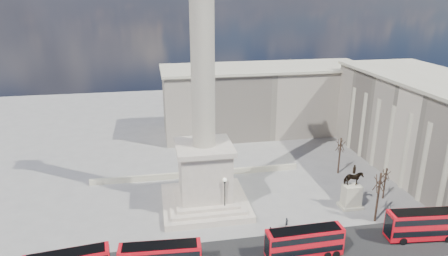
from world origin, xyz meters
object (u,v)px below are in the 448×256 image
victorian_lamp (225,194)px  pedestrian_walking (287,223)px  pedestrian_standing (422,217)px  pedestrian_crossing (270,232)px  nelsons_column (204,132)px  red_bus_c (305,242)px  red_bus_d (426,224)px  equestrian_statue (352,193)px

victorian_lamp → pedestrian_walking: bearing=-27.8°
victorian_lamp → pedestrian_standing: victorian_lamp is taller
pedestrian_crossing → victorian_lamp: bearing=31.8°
nelsons_column → victorian_lamp: 10.26m
pedestrian_standing → nelsons_column: bearing=-48.8°
red_bus_c → pedestrian_walking: red_bus_c is taller
red_bus_d → victorian_lamp: victorian_lamp is taller
pedestrian_standing → red_bus_d: bearing=29.3°
equestrian_statue → pedestrian_walking: (-12.34, -3.80, -1.83)m
nelsons_column → red_bus_c: bearing=-55.1°
victorian_lamp → pedestrian_crossing: 9.09m
nelsons_column → red_bus_d: bearing=-27.3°
equestrian_statue → pedestrian_standing: 10.75m
victorian_lamp → equestrian_statue: size_ratio=0.89×
red_bus_d → pedestrian_walking: size_ratio=7.18×
victorian_lamp → pedestrian_standing: size_ratio=3.50×
nelsons_column → pedestrian_standing: (32.01, -11.50, -11.95)m
pedestrian_walking → victorian_lamp: bearing=128.8°
pedestrian_crossing → equestrian_statue: bearing=-78.2°
pedestrian_walking → pedestrian_standing: bearing=-30.6°
red_bus_d → pedestrian_crossing: size_ratio=7.01×
red_bus_c → victorian_lamp: victorian_lamp is taller
red_bus_d → equestrian_statue: 11.92m
red_bus_c → victorian_lamp: (-8.66, 11.73, 1.76)m
red_bus_c → victorian_lamp: bearing=125.3°
nelsons_column → equestrian_statue: nelsons_column is taller
red_bus_c → pedestrian_walking: 7.31m
red_bus_c → nelsons_column: bearing=123.7°
pedestrian_walking → pedestrian_crossing: bearing=-171.9°
red_bus_d → pedestrian_walking: (-18.46, 6.42, -1.56)m
pedestrian_walking → pedestrian_crossing: (-3.15, -1.93, 0.02)m
victorian_lamp → equestrian_statue: bearing=-2.1°
equestrian_statue → pedestrian_standing: size_ratio=3.95×
nelsons_column → red_bus_d: size_ratio=4.46×
red_bus_d → equestrian_statue: size_ratio=1.47×
pedestrian_standing → red_bus_c: bearing=-16.7°
nelsons_column → red_bus_d: nelsons_column is taller
pedestrian_crossing → red_bus_d: bearing=-110.3°
red_bus_c → pedestrian_standing: (20.80, 4.55, -1.25)m
red_bus_d → pedestrian_standing: red_bus_d is taller
equestrian_statue → pedestrian_walking: size_ratio=4.89×
red_bus_d → pedestrian_standing: (2.34, 3.81, -1.37)m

